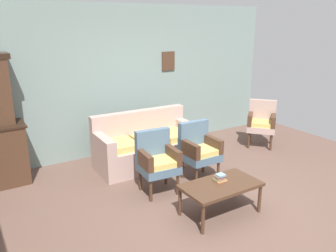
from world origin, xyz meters
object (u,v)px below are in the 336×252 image
Objects in this scene: armchair_row_middle at (199,148)px; wingback_chair_by_fireplace at (262,121)px; armchair_by_doorway at (157,159)px; floral_couch at (146,146)px; coffee_table at (221,187)px; book_stack_on_table at (220,178)px.

armchair_row_middle and wingback_chair_by_fireplace have the same top height.
floral_couch is at bearing 70.31° from armchair_by_doorway.
armchair_row_middle is (0.77, 0.04, 0.00)m from armchair_by_doorway.
armchair_by_doorway is at bearing 110.88° from coffee_table.
book_stack_on_table reaches higher than coffee_table.
floral_couch is 1.94m from coffee_table.
floral_couch is 1.96× the size of armchair_row_middle.
coffee_table is at bearing -89.34° from floral_couch.
wingback_chair_by_fireplace is (2.74, 0.60, 0.00)m from armchair_by_doorway.
armchair_by_doorway is (-0.35, -0.97, 0.17)m from floral_couch.
wingback_chair_by_fireplace is 0.90× the size of coffee_table.
armchair_by_doorway is 1.00× the size of wingback_chair_by_fireplace.
floral_couch is at bearing 91.72° from book_stack_on_table.
floral_couch and armchair_by_doorway have the same top height.
coffee_table is at bearing -118.08° from book_stack_on_table.
armchair_row_middle is 1.01m from book_stack_on_table.
floral_couch reaches higher than book_stack_on_table.
armchair_by_doorway is at bearing -109.69° from floral_couch.
coffee_table is (-2.37, -1.57, -0.12)m from wingback_chair_by_fireplace.
armchair_row_middle is at bearing -163.93° from wingback_chair_by_fireplace.
book_stack_on_table is at bearing 61.92° from coffee_table.
floral_couch is 2.42m from wingback_chair_by_fireplace.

